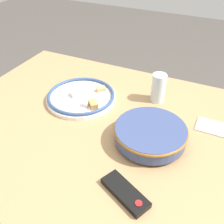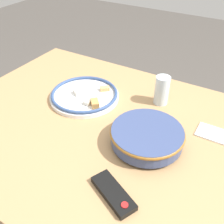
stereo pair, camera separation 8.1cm
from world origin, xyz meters
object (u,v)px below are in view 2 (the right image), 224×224
object	(u,v)px
noodle_bowl	(147,136)
tv_remote	(113,193)
food_plate	(85,95)
drinking_glass	(162,90)

from	to	relation	value
noodle_bowl	tv_remote	size ratio (longest dim) A/B	1.55
food_plate	tv_remote	distance (m)	0.53
tv_remote	noodle_bowl	bearing A→B (deg)	-152.81
tv_remote	drinking_glass	distance (m)	0.53
tv_remote	drinking_glass	xyz separation A→B (m)	(0.06, -0.52, 0.05)
noodle_bowl	food_plate	xyz separation A→B (m)	(0.37, -0.13, -0.02)
food_plate	drinking_glass	world-z (taller)	drinking_glass
drinking_glass	noodle_bowl	bearing A→B (deg)	101.62
tv_remote	drinking_glass	world-z (taller)	drinking_glass
food_plate	drinking_glass	distance (m)	0.34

